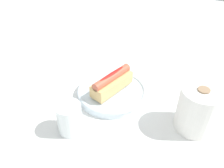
# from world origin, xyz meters

# --- Properties ---
(ground_plane) EXTENTS (2.40, 2.40, 0.00)m
(ground_plane) POSITION_xyz_m (0.00, 0.00, 0.00)
(ground_plane) COLOR white
(serving_bowl) EXTENTS (0.23, 0.23, 0.03)m
(serving_bowl) POSITION_xyz_m (0.01, 0.02, 0.02)
(serving_bowl) COLOR silver
(serving_bowl) RESTS_ON ground_plane
(hotdog_front) EXTENTS (0.16, 0.09, 0.06)m
(hotdog_front) POSITION_xyz_m (0.01, 0.02, 0.06)
(hotdog_front) COLOR #DBB270
(hotdog_front) RESTS_ON serving_bowl
(water_glass) EXTENTS (0.07, 0.07, 0.09)m
(water_glass) POSITION_xyz_m (0.19, -0.02, 0.04)
(water_glass) COLOR white
(water_glass) RESTS_ON ground_plane
(paper_towel_roll) EXTENTS (0.11, 0.11, 0.13)m
(paper_towel_roll) POSITION_xyz_m (0.03, 0.28, 0.07)
(paper_towel_roll) COLOR white
(paper_towel_roll) RESTS_ON ground_plane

